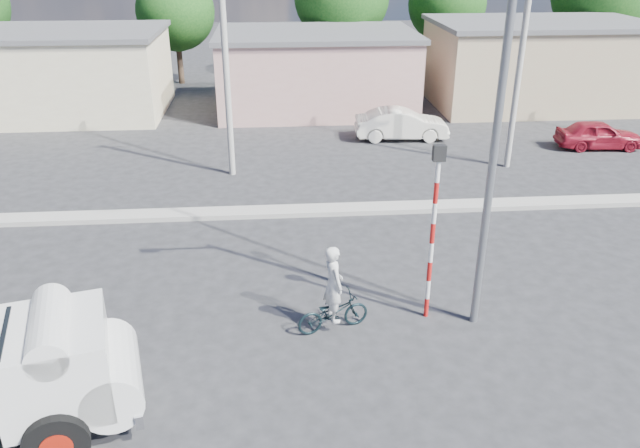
{
  "coord_description": "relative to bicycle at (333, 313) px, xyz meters",
  "views": [
    {
      "loc": [
        -0.41,
        -11.17,
        8.45
      ],
      "look_at": [
        0.82,
        4.25,
        1.3
      ],
      "focal_mm": 35.0,
      "sensor_mm": 36.0,
      "label": 1
    }
  ],
  "objects": [
    {
      "name": "ground_plane",
      "position": [
        -0.88,
        -1.11,
        -0.46
      ],
      "size": [
        120.0,
        120.0,
        0.0
      ],
      "primitive_type": "plane",
      "color": "#28282B",
      "rests_on": "ground"
    },
    {
      "name": "utility_poles",
      "position": [
        2.37,
        10.89,
        3.61
      ],
      "size": [
        35.4,
        0.24,
        8.0
      ],
      "color": "#99968E",
      "rests_on": "ground"
    },
    {
      "name": "bicycle",
      "position": [
        0.0,
        0.0,
        0.0
      ],
      "size": [
        1.85,
        1.08,
        0.92
      ],
      "primitive_type": "imported",
      "rotation": [
        0.0,
        0.0,
        1.86
      ],
      "color": "black",
      "rests_on": "ground"
    },
    {
      "name": "cyclist",
      "position": [
        0.0,
        0.0,
        0.48
      ],
      "size": [
        0.63,
        0.79,
        1.88
      ],
      "primitive_type": "imported",
      "rotation": [
        0.0,
        0.0,
        1.86
      ],
      "color": "silver",
      "rests_on": "ground"
    },
    {
      "name": "median",
      "position": [
        -0.88,
        6.89,
        -0.38
      ],
      "size": [
        40.0,
        0.8,
        0.16
      ],
      "primitive_type": "cube",
      "color": "#99968E",
      "rests_on": "ground"
    },
    {
      "name": "car_cream",
      "position": [
        4.6,
        14.96,
        0.23
      ],
      "size": [
        4.25,
        1.65,
        1.38
      ],
      "primitive_type": "imported",
      "rotation": [
        0.0,
        0.0,
        1.53
      ],
      "color": "white",
      "rests_on": "ground"
    },
    {
      "name": "traffic_pole",
      "position": [
        2.32,
        0.39,
        2.14
      ],
      "size": [
        0.28,
        0.18,
        4.36
      ],
      "color": "red",
      "rests_on": "ground"
    },
    {
      "name": "building_row",
      "position": [
        0.22,
        20.89,
        1.68
      ],
      "size": [
        37.8,
        7.3,
        4.44
      ],
      "color": "beige",
      "rests_on": "ground"
    },
    {
      "name": "streetlight",
      "position": [
        3.26,
        0.09,
        4.5
      ],
      "size": [
        2.34,
        0.22,
        9.0
      ],
      "color": "slate",
      "rests_on": "ground"
    },
    {
      "name": "car_red",
      "position": [
        12.91,
        12.93,
        0.15
      ],
      "size": [
        3.68,
        1.7,
        1.22
      ],
      "primitive_type": "imported",
      "rotation": [
        0.0,
        0.0,
        1.5
      ],
      "color": "maroon",
      "rests_on": "ground"
    },
    {
      "name": "tree_row",
      "position": [
        6.57,
        27.42,
        4.5
      ],
      "size": [
        51.24,
        7.43,
        8.42
      ],
      "color": "#38281E",
      "rests_on": "ground"
    }
  ]
}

